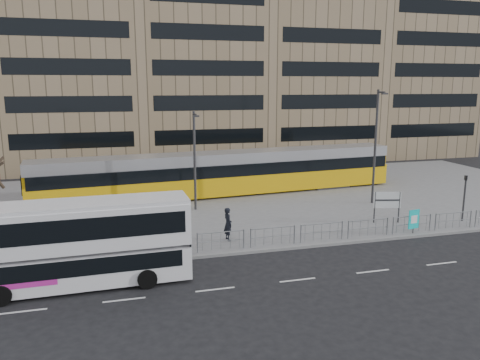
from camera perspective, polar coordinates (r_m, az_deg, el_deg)
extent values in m
plane|color=black|center=(25.75, -0.54, -9.12)|extent=(120.00, 120.00, 0.00)
cube|color=slate|center=(36.95, -5.25, -2.62)|extent=(64.00, 24.00, 0.15)
cube|color=gray|center=(25.77, -0.57, -8.92)|extent=(64.00, 0.25, 0.17)
cube|color=#8F7A5C|center=(57.49, -19.57, 12.80)|extent=(14.00, 16.00, 22.00)
cube|color=#8F7A5C|center=(58.27, -5.35, 14.36)|extent=(14.00, 16.00, 24.00)
cube|color=#8F7A5C|center=(62.18, 7.82, 12.74)|extent=(14.00, 16.00, 21.00)
cube|color=#8F7A5C|center=(68.85, 18.93, 12.94)|extent=(14.00, 16.00, 23.00)
cylinder|color=gray|center=(26.35, 3.41, -5.89)|extent=(32.00, 0.05, 0.05)
cylinder|color=gray|center=(26.51, 3.40, -6.92)|extent=(32.00, 0.04, 0.04)
cube|color=white|center=(22.48, 4.62, -12.32)|extent=(62.00, 0.12, 0.01)
cube|color=white|center=(22.89, -18.87, -9.94)|extent=(9.96, 2.54, 1.53)
cube|color=white|center=(22.29, -19.19, -5.40)|extent=(9.96, 2.54, 1.89)
cube|color=white|center=(22.03, -19.36, -2.93)|extent=(9.96, 2.45, 0.27)
cube|color=black|center=(22.74, -17.79, -9.03)|extent=(8.16, 2.54, 0.77)
cube|color=black|center=(22.24, -19.22, -4.95)|extent=(9.42, 2.57, 0.99)
cube|color=#C9289D|center=(23.14, -24.53, -10.26)|extent=(2.76, 2.39, 0.45)
cylinder|color=black|center=(22.03, -11.23, -11.76)|extent=(0.91, 0.29, 0.90)
cylinder|color=black|center=(24.16, -11.77, -9.65)|extent=(0.91, 0.29, 0.90)
cylinder|color=black|center=(22.41, -27.16, -12.46)|extent=(0.91, 0.29, 0.90)
cylinder|color=black|center=(24.50, -26.20, -10.33)|extent=(0.91, 0.29, 0.90)
cube|color=#DEA80C|center=(38.61, -1.97, -0.30)|extent=(30.23, 5.48, 1.72)
cube|color=black|center=(38.38, -1.98, 1.43)|extent=(29.80, 5.49, 0.97)
cube|color=#BABABF|center=(38.23, -1.99, 2.78)|extent=(30.21, 5.26, 0.86)
cube|color=#DEA80C|center=(45.02, 15.71, 1.88)|extent=(1.50, 2.52, 2.79)
cube|color=#DEA80C|center=(36.71, -23.85, -0.79)|extent=(1.50, 2.52, 2.79)
cylinder|color=#2D2D30|center=(38.45, -1.98, 0.88)|extent=(2.78, 2.78, 3.22)
cube|color=#2D2D30|center=(42.72, 10.45, -0.36)|extent=(3.45, 2.98, 0.54)
cube|color=#2D2D30|center=(36.99, -16.35, -2.49)|extent=(3.45, 2.98, 0.54)
cylinder|color=#2D2D30|center=(31.97, 16.09, -3.23)|extent=(0.09, 0.09, 2.07)
cylinder|color=#2D2D30|center=(32.49, 18.81, -3.17)|extent=(0.09, 0.09, 2.07)
cube|color=white|center=(32.10, 17.52, -2.35)|extent=(1.76, 0.50, 1.08)
cylinder|color=#2D2D30|center=(30.64, 20.37, -5.39)|extent=(0.06, 0.06, 0.79)
cube|color=#0ECDCC|center=(30.51, 20.43, -4.50)|extent=(0.79, 0.19, 1.18)
cube|color=white|center=(30.48, 20.47, -4.52)|extent=(0.49, 0.09, 0.49)
imported|color=black|center=(27.36, -1.48, -5.37)|extent=(0.58, 0.78, 1.95)
cylinder|color=#2D2D30|center=(25.03, -9.96, -5.92)|extent=(0.12, 0.12, 3.00)
imported|color=#2D2D30|center=(24.73, -10.05, -3.48)|extent=(0.22, 0.24, 1.00)
cylinder|color=#2D2D30|center=(34.39, 25.65, -2.10)|extent=(0.12, 0.12, 3.00)
imported|color=#2D2D30|center=(34.17, 25.81, -0.31)|extent=(0.17, 0.21, 1.00)
cylinder|color=#2D2D30|center=(33.65, -5.55, 2.29)|extent=(0.18, 0.18, 7.12)
cylinder|color=#2D2D30|center=(32.88, -5.54, 7.98)|extent=(0.14, 0.90, 0.14)
cube|color=#2D2D30|center=(32.45, -5.40, 7.75)|extent=(0.45, 0.20, 0.12)
cylinder|color=#2D2D30|center=(36.69, 16.15, 3.83)|extent=(0.18, 0.18, 8.60)
cylinder|color=#2D2D30|center=(36.06, 16.85, 10.21)|extent=(0.14, 0.90, 0.14)
cube|color=#2D2D30|center=(35.68, 17.22, 10.02)|extent=(0.45, 0.20, 0.12)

